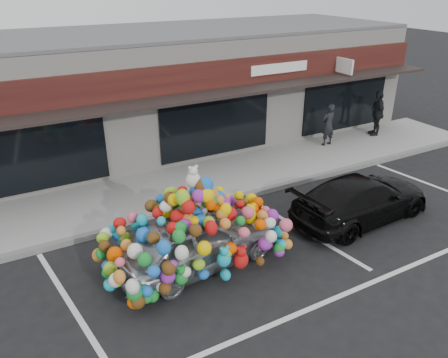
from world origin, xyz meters
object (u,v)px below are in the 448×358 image
toy_car (196,234)px  black_sedan (361,199)px  pedestrian_c (377,113)px  pedestrian_a (328,125)px

toy_car → black_sedan: bearing=-100.3°
black_sedan → pedestrian_c: pedestrian_c is taller
pedestrian_c → toy_car: bearing=-42.0°
toy_car → black_sedan: (4.87, -0.25, -0.21)m
toy_car → black_sedan: size_ratio=1.03×
toy_car → black_sedan: 4.88m
pedestrian_a → pedestrian_c: size_ratio=0.89×
toy_car → pedestrian_c: size_ratio=2.41×
pedestrian_a → pedestrian_c: bearing=176.6°
toy_car → pedestrian_c: bearing=-74.2°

